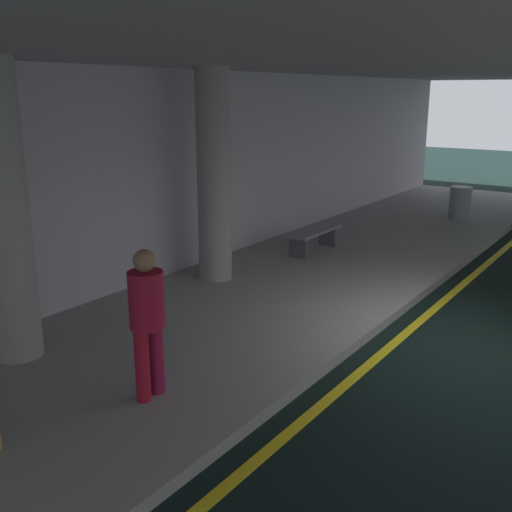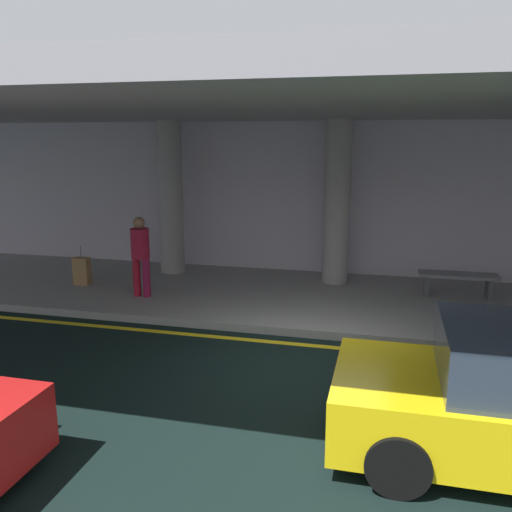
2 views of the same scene
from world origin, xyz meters
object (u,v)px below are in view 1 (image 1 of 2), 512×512
(support_column_center, at_px, (214,177))
(bench_metal, at_px, (314,235))
(traveler_with_luggage, at_px, (147,314))
(trash_bin_steel, at_px, (460,203))
(support_column_left_mid, at_px, (4,215))

(support_column_center, bearing_deg, bench_metal, -11.54)
(support_column_center, bearing_deg, traveler_with_luggage, -150.58)
(bench_metal, height_order, trash_bin_steel, trash_bin_steel)
(support_column_left_mid, distance_m, support_column_center, 4.00)
(support_column_left_mid, xyz_separation_m, trash_bin_steel, (11.80, -2.01, -1.40))
(support_column_left_mid, bearing_deg, support_column_center, 0.00)
(support_column_left_mid, xyz_separation_m, bench_metal, (6.62, -0.53, -1.47))
(support_column_center, bearing_deg, support_column_left_mid, 180.00)
(traveler_with_luggage, bearing_deg, support_column_left_mid, 118.63)
(traveler_with_luggage, height_order, bench_metal, traveler_with_luggage)
(support_column_left_mid, relative_size, bench_metal, 2.28)
(support_column_center, distance_m, trash_bin_steel, 8.17)
(support_column_left_mid, height_order, traveler_with_luggage, support_column_left_mid)
(support_column_left_mid, bearing_deg, trash_bin_steel, -9.66)
(support_column_center, relative_size, traveler_with_luggage, 2.17)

